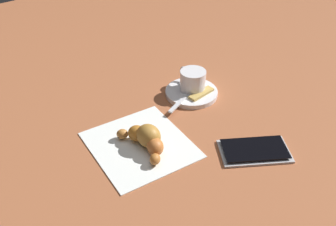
{
  "coord_description": "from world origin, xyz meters",
  "views": [
    {
      "loc": [
        -0.43,
        -0.52,
        0.5
      ],
      "look_at": [
        -0.02,
        0.0,
        0.01
      ],
      "focal_mm": 41.27,
      "sensor_mm": 36.0,
      "label": 1
    }
  ],
  "objects_px": {
    "sugar_packet": "(201,93)",
    "napkin": "(140,144)",
    "teaspoon": "(191,91)",
    "croissant": "(147,138)",
    "cell_phone": "(255,150)",
    "saucer": "(191,93)",
    "espresso_cup": "(192,80)"
  },
  "relations": [
    {
      "from": "teaspoon",
      "to": "sugar_packet",
      "type": "xyz_separation_m",
      "value": [
        0.01,
        -0.02,
        0.0
      ]
    },
    {
      "from": "espresso_cup",
      "to": "sugar_packet",
      "type": "bearing_deg",
      "value": -88.72
    },
    {
      "from": "espresso_cup",
      "to": "teaspoon",
      "type": "xyz_separation_m",
      "value": [
        -0.01,
        -0.01,
        -0.02
      ]
    },
    {
      "from": "napkin",
      "to": "croissant",
      "type": "height_order",
      "value": "croissant"
    },
    {
      "from": "saucer",
      "to": "sugar_packet",
      "type": "relative_size",
      "value": 1.81
    },
    {
      "from": "sugar_packet",
      "to": "napkin",
      "type": "bearing_deg",
      "value": -172.79
    },
    {
      "from": "saucer",
      "to": "espresso_cup",
      "type": "xyz_separation_m",
      "value": [
        0.01,
        0.01,
        0.03
      ]
    },
    {
      "from": "teaspoon",
      "to": "croissant",
      "type": "relative_size",
      "value": 1.14
    },
    {
      "from": "espresso_cup",
      "to": "saucer",
      "type": "bearing_deg",
      "value": -140.08
    },
    {
      "from": "teaspoon",
      "to": "croissant",
      "type": "xyz_separation_m",
      "value": [
        -0.19,
        -0.08,
        0.01
      ]
    },
    {
      "from": "teaspoon",
      "to": "croissant",
      "type": "distance_m",
      "value": 0.2
    },
    {
      "from": "espresso_cup",
      "to": "teaspoon",
      "type": "distance_m",
      "value": 0.02
    },
    {
      "from": "espresso_cup",
      "to": "teaspoon",
      "type": "relative_size",
      "value": 0.59
    },
    {
      "from": "teaspoon",
      "to": "croissant",
      "type": "bearing_deg",
      "value": -155.43
    },
    {
      "from": "croissant",
      "to": "napkin",
      "type": "bearing_deg",
      "value": 114.99
    },
    {
      "from": "espresso_cup",
      "to": "croissant",
      "type": "xyz_separation_m",
      "value": [
        -0.2,
        -0.09,
        -0.01
      ]
    },
    {
      "from": "saucer",
      "to": "teaspoon",
      "type": "distance_m",
      "value": 0.01
    },
    {
      "from": "saucer",
      "to": "cell_phone",
      "type": "relative_size",
      "value": 0.8
    },
    {
      "from": "saucer",
      "to": "napkin",
      "type": "xyz_separation_m",
      "value": [
        -0.2,
        -0.07,
        -0.0
      ]
    },
    {
      "from": "napkin",
      "to": "cell_phone",
      "type": "xyz_separation_m",
      "value": [
        0.16,
        -0.15,
        0.0
      ]
    },
    {
      "from": "saucer",
      "to": "croissant",
      "type": "bearing_deg",
      "value": -155.37
    },
    {
      "from": "saucer",
      "to": "sugar_packet",
      "type": "bearing_deg",
      "value": -74.82
    },
    {
      "from": "espresso_cup",
      "to": "napkin",
      "type": "xyz_separation_m",
      "value": [
        -0.2,
        -0.08,
        -0.03
      ]
    },
    {
      "from": "sugar_packet",
      "to": "cell_phone",
      "type": "relative_size",
      "value": 0.44
    },
    {
      "from": "espresso_cup",
      "to": "sugar_packet",
      "type": "xyz_separation_m",
      "value": [
        0.0,
        -0.03,
        -0.02
      ]
    },
    {
      "from": "espresso_cup",
      "to": "croissant",
      "type": "height_order",
      "value": "espresso_cup"
    },
    {
      "from": "napkin",
      "to": "espresso_cup",
      "type": "bearing_deg",
      "value": 21.13
    },
    {
      "from": "teaspoon",
      "to": "cell_phone",
      "type": "height_order",
      "value": "teaspoon"
    },
    {
      "from": "saucer",
      "to": "espresso_cup",
      "type": "relative_size",
      "value": 1.48
    },
    {
      "from": "napkin",
      "to": "cell_phone",
      "type": "bearing_deg",
      "value": -43.58
    },
    {
      "from": "cell_phone",
      "to": "croissant",
      "type": "bearing_deg",
      "value": 137.98
    },
    {
      "from": "sugar_packet",
      "to": "cell_phone",
      "type": "xyz_separation_m",
      "value": [
        -0.04,
        -0.2,
        -0.01
      ]
    }
  ]
}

